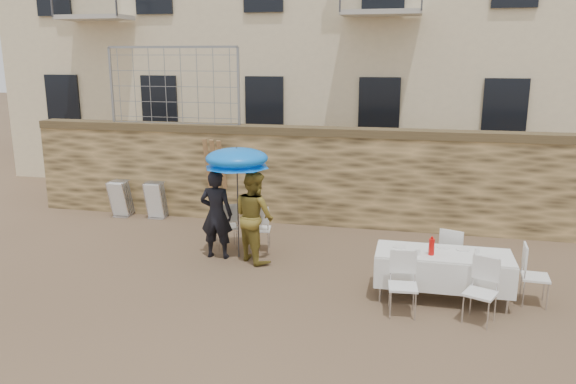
% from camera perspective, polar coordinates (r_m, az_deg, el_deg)
% --- Properties ---
extents(ground, '(80.00, 80.00, 0.00)m').
position_cam_1_polar(ground, '(8.73, -5.93, -12.20)').
color(ground, brown).
rests_on(ground, ground).
extents(stone_wall, '(13.00, 0.50, 2.20)m').
position_cam_1_polar(stone_wall, '(12.97, 1.04, 1.65)').
color(stone_wall, olive).
rests_on(stone_wall, ground).
extents(chain_link_fence, '(3.20, 0.06, 1.80)m').
position_cam_1_polar(chain_link_fence, '(13.64, -11.56, 10.45)').
color(chain_link_fence, gray).
rests_on(chain_link_fence, stone_wall).
extents(man_suit, '(0.64, 0.43, 1.72)m').
position_cam_1_polar(man_suit, '(10.78, -7.29, -2.26)').
color(man_suit, black).
rests_on(man_suit, ground).
extents(woman_dress, '(1.07, 1.05, 1.74)m').
position_cam_1_polar(woman_dress, '(10.55, -3.46, -2.48)').
color(woman_dress, '#A88E33').
rests_on(woman_dress, ground).
extents(umbrella, '(1.22, 1.22, 1.99)m').
position_cam_1_polar(umbrella, '(10.51, -5.22, 3.09)').
color(umbrella, '#3F3F44').
rests_on(umbrella, ground).
extents(couple_chair_left, '(0.65, 0.65, 0.96)m').
position_cam_1_polar(couple_chair_left, '(11.38, -6.28, -3.37)').
color(couple_chair_left, white).
rests_on(couple_chair_left, ground).
extents(couple_chair_right, '(0.55, 0.55, 0.96)m').
position_cam_1_polar(couple_chair_right, '(11.18, -2.88, -3.62)').
color(couple_chair_right, white).
rests_on(couple_chair_right, ground).
extents(banquet_table, '(2.10, 0.85, 0.78)m').
position_cam_1_polar(banquet_table, '(9.26, 15.54, -6.21)').
color(banquet_table, white).
rests_on(banquet_table, ground).
extents(soda_bottle, '(0.09, 0.09, 0.26)m').
position_cam_1_polar(soda_bottle, '(9.05, 14.38, -5.43)').
color(soda_bottle, red).
rests_on(soda_bottle, banquet_table).
extents(table_chair_front_left, '(0.52, 0.52, 0.96)m').
position_cam_1_polar(table_chair_front_left, '(8.63, 11.60, -9.24)').
color(table_chair_front_left, white).
rests_on(table_chair_front_left, ground).
extents(table_chair_front_right, '(0.63, 0.63, 0.96)m').
position_cam_1_polar(table_chair_front_right, '(8.69, 18.96, -9.56)').
color(table_chair_front_right, white).
rests_on(table_chair_front_right, ground).
extents(table_chair_back, '(0.61, 0.61, 0.96)m').
position_cam_1_polar(table_chair_back, '(10.11, 16.41, -6.09)').
color(table_chair_back, white).
rests_on(table_chair_back, ground).
extents(table_chair_side, '(0.51, 0.51, 0.96)m').
position_cam_1_polar(table_chair_side, '(9.62, 23.84, -7.74)').
color(table_chair_side, white).
rests_on(table_chair_side, ground).
extents(chair_stack_left, '(0.46, 0.47, 0.92)m').
position_cam_1_polar(chair_stack_left, '(14.25, -16.31, -0.45)').
color(chair_stack_left, white).
rests_on(chair_stack_left, ground).
extents(chair_stack_right, '(0.46, 0.40, 0.92)m').
position_cam_1_polar(chair_stack_right, '(13.84, -13.05, -0.66)').
color(chair_stack_right, white).
rests_on(chair_stack_right, ground).
extents(wood_planks, '(0.70, 0.20, 2.00)m').
position_cam_1_polar(wood_planks, '(13.17, -6.76, 1.29)').
color(wood_planks, '#A37749').
rests_on(wood_planks, ground).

